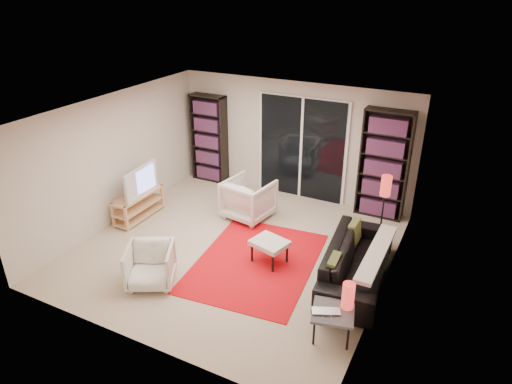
# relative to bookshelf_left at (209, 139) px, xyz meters

# --- Properties ---
(floor) EXTENTS (5.00, 5.00, 0.00)m
(floor) POSITION_rel_bookshelf_left_xyz_m (1.95, -2.33, -0.98)
(floor) COLOR beige
(floor) RESTS_ON ground
(wall_back) EXTENTS (5.00, 0.02, 2.40)m
(wall_back) POSITION_rel_bookshelf_left_xyz_m (1.95, 0.17, 0.22)
(wall_back) COLOR beige
(wall_back) RESTS_ON ground
(wall_front) EXTENTS (5.00, 0.02, 2.40)m
(wall_front) POSITION_rel_bookshelf_left_xyz_m (1.95, -4.83, 0.22)
(wall_front) COLOR beige
(wall_front) RESTS_ON ground
(wall_left) EXTENTS (0.02, 5.00, 2.40)m
(wall_left) POSITION_rel_bookshelf_left_xyz_m (-0.55, -2.33, 0.22)
(wall_left) COLOR beige
(wall_left) RESTS_ON ground
(wall_right) EXTENTS (0.02, 5.00, 2.40)m
(wall_right) POSITION_rel_bookshelf_left_xyz_m (4.45, -2.33, 0.22)
(wall_right) COLOR beige
(wall_right) RESTS_ON ground
(ceiling) EXTENTS (5.00, 5.00, 0.02)m
(ceiling) POSITION_rel_bookshelf_left_xyz_m (1.95, -2.33, 1.42)
(ceiling) COLOR white
(ceiling) RESTS_ON wall_back
(sliding_door) EXTENTS (1.92, 0.08, 2.16)m
(sliding_door) POSITION_rel_bookshelf_left_xyz_m (2.15, 0.13, 0.07)
(sliding_door) COLOR white
(sliding_door) RESTS_ON ground
(bookshelf_left) EXTENTS (0.80, 0.30, 1.95)m
(bookshelf_left) POSITION_rel_bookshelf_left_xyz_m (0.00, 0.00, 0.00)
(bookshelf_left) COLOR black
(bookshelf_left) RESTS_ON ground
(bookshelf_right) EXTENTS (0.90, 0.30, 2.10)m
(bookshelf_right) POSITION_rel_bookshelf_left_xyz_m (3.85, -0.00, 0.07)
(bookshelf_right) COLOR black
(bookshelf_right) RESTS_ON ground
(tv_stand) EXTENTS (0.37, 1.14, 0.50)m
(tv_stand) POSITION_rel_bookshelf_left_xyz_m (-0.25, -2.19, -0.71)
(tv_stand) COLOR #E1AE7B
(tv_stand) RESTS_ON floor
(tv) EXTENTS (0.23, 0.99, 0.57)m
(tv) POSITION_rel_bookshelf_left_xyz_m (-0.23, -2.19, -0.19)
(tv) COLOR black
(tv) RESTS_ON tv_stand
(rug) EXTENTS (2.08, 2.66, 0.01)m
(rug) POSITION_rel_bookshelf_left_xyz_m (2.46, -2.56, -0.97)
(rug) COLOR red
(rug) RESTS_ON floor
(sofa) EXTENTS (1.06, 2.25, 0.64)m
(sofa) POSITION_rel_bookshelf_left_xyz_m (4.04, -2.26, -0.66)
(sofa) COLOR black
(sofa) RESTS_ON floor
(armchair_back) EXTENTS (0.94, 0.96, 0.77)m
(armchair_back) POSITION_rel_bookshelf_left_xyz_m (1.63, -1.22, -0.59)
(armchair_back) COLOR silver
(armchair_back) RESTS_ON floor
(armchair_front) EXTENTS (0.93, 0.94, 0.64)m
(armchair_front) POSITION_rel_bookshelf_left_xyz_m (1.30, -3.76, -0.66)
(armchair_front) COLOR silver
(armchair_front) RESTS_ON floor
(ottoman) EXTENTS (0.65, 0.58, 0.40)m
(ottoman) POSITION_rel_bookshelf_left_xyz_m (2.65, -2.44, -0.63)
(ottoman) COLOR silver
(ottoman) RESTS_ON floor
(side_table) EXTENTS (0.64, 0.64, 0.40)m
(side_table) POSITION_rel_bookshelf_left_xyz_m (4.10, -3.60, -0.62)
(side_table) COLOR #4B4B50
(side_table) RESTS_ON floor
(laptop) EXTENTS (0.42, 0.36, 0.03)m
(laptop) POSITION_rel_bookshelf_left_xyz_m (4.04, -3.72, -0.56)
(laptop) COLOR silver
(laptop) RESTS_ON side_table
(table_lamp) EXTENTS (0.16, 0.16, 0.36)m
(table_lamp) POSITION_rel_bookshelf_left_xyz_m (4.23, -3.45, -0.39)
(table_lamp) COLOR red
(table_lamp) RESTS_ON side_table
(floor_lamp) EXTENTS (0.19, 0.19, 1.29)m
(floor_lamp) POSITION_rel_bookshelf_left_xyz_m (4.12, -1.07, 0.00)
(floor_lamp) COLOR black
(floor_lamp) RESTS_ON floor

